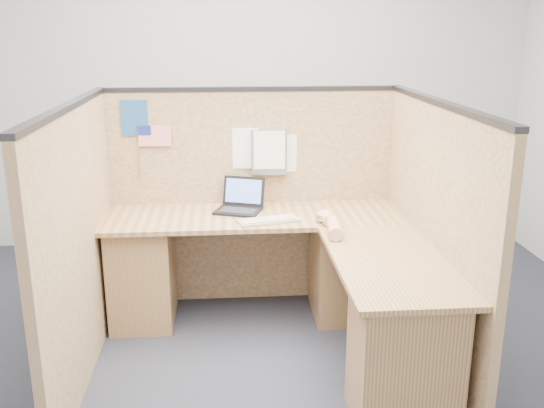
{
  "coord_description": "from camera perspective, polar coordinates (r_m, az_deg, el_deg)",
  "views": [
    {
      "loc": [
        -0.19,
        -3.12,
        1.91
      ],
      "look_at": [
        0.1,
        0.5,
        0.85
      ],
      "focal_mm": 40.0,
      "sensor_mm": 36.0,
      "label": 1
    }
  ],
  "objects": [
    {
      "name": "floor",
      "position": [
        3.66,
        -0.97,
        -15.19
      ],
      "size": [
        5.0,
        5.0,
        0.0
      ],
      "primitive_type": "plane",
      "color": "black",
      "rests_on": "ground"
    },
    {
      "name": "wall_front",
      "position": [
        1.02,
        7.06,
        -13.8
      ],
      "size": [
        5.0,
        0.0,
        5.0
      ],
      "primitive_type": "plane",
      "rotation": [
        -1.57,
        0.0,
        0.0
      ],
      "color": "#A9ACAE",
      "rests_on": "floor"
    },
    {
      "name": "keyboard",
      "position": [
        3.81,
        -0.26,
        -1.57
      ],
      "size": [
        0.41,
        0.23,
        0.03
      ],
      "rotation": [
        0.0,
        0.0,
        0.26
      ],
      "color": "gray",
      "rests_on": "l_desk"
    },
    {
      "name": "laptop",
      "position": [
        4.07,
        -3.26,
        0.15
      ],
      "size": [
        0.34,
        0.36,
        0.21
      ],
      "rotation": [
        0.0,
        0.0,
        -0.35
      ],
      "color": "black",
      "rests_on": "l_desk"
    },
    {
      "name": "blue_poster",
      "position": [
        4.17,
        -12.81,
        7.91
      ],
      "size": [
        0.18,
        0.02,
        0.24
      ],
      "primitive_type": "cube",
      "rotation": [
        0.0,
        0.0,
        0.07
      ],
      "color": "navy",
      "rests_on": "cubicle_partitions"
    },
    {
      "name": "hand_forearm",
      "position": [
        3.68,
        5.61,
        -1.85
      ],
      "size": [
        0.12,
        0.43,
        0.09
      ],
      "color": "tan",
      "rests_on": "l_desk"
    },
    {
      "name": "wall_back",
      "position": [
        5.39,
        -2.62,
        10.83
      ],
      "size": [
        5.0,
        0.0,
        5.0
      ],
      "primitive_type": "plane",
      "rotation": [
        1.57,
        0.0,
        0.0
      ],
      "color": "#A9ACAE",
      "rests_on": "floor"
    },
    {
      "name": "mouse",
      "position": [
        3.82,
        5.03,
        -1.38
      ],
      "size": [
        0.13,
        0.08,
        0.05
      ],
      "primitive_type": "ellipsoid",
      "rotation": [
        0.0,
        0.0,
        -0.08
      ],
      "color": "silver",
      "rests_on": "l_desk"
    },
    {
      "name": "american_flag",
      "position": [
        4.16,
        -11.35,
        6.11
      ],
      "size": [
        0.22,
        0.01,
        0.38
      ],
      "color": "olive",
      "rests_on": "cubicle_partitions"
    },
    {
      "name": "cubicle_partitions",
      "position": [
        3.73,
        -1.45,
        -1.58
      ],
      "size": [
        2.06,
        1.83,
        1.53
      ],
      "color": "brown",
      "rests_on": "floor"
    },
    {
      "name": "file_holder",
      "position": [
        4.15,
        -0.28,
        4.92
      ],
      "size": [
        0.24,
        0.05,
        0.31
      ],
      "color": "slate",
      "rests_on": "cubicle_partitions"
    },
    {
      "name": "paper_left",
      "position": [
        4.16,
        -2.77,
        5.24
      ],
      "size": [
        0.22,
        0.03,
        0.28
      ],
      "primitive_type": "cube",
      "rotation": [
        0.0,
        0.0,
        -0.11
      ],
      "color": "white",
      "rests_on": "cubicle_partitions"
    },
    {
      "name": "paper_right",
      "position": [
        4.19,
        1.25,
        4.79
      ],
      "size": [
        0.2,
        0.02,
        0.26
      ],
      "primitive_type": "cube",
      "rotation": [
        0.0,
        0.0,
        0.1
      ],
      "color": "white",
      "rests_on": "cubicle_partitions"
    },
    {
      "name": "l_desk",
      "position": [
        3.74,
        1.55,
        -7.65
      ],
      "size": [
        1.95,
        1.75,
        0.73
      ],
      "color": "brown",
      "rests_on": "floor"
    }
  ]
}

